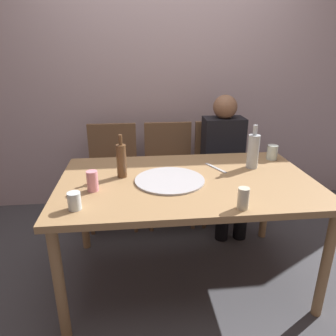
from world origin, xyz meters
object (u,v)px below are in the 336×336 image
at_px(tumbler_far, 243,198).
at_px(chair_middle, 169,166).
at_px(dining_table, 187,190).
at_px(table_knife, 216,168).
at_px(tumbler_near, 74,201).
at_px(wine_glass, 272,152).
at_px(soda_can, 92,181).
at_px(guest_in_sweater, 225,156).
at_px(chair_left, 113,168).
at_px(pizza_tray, 170,180).
at_px(beer_bottle, 253,151).
at_px(wine_bottle, 121,160).
at_px(chair_right, 220,164).

bearing_deg(tumbler_far, chair_middle, 100.32).
xyz_separation_m(dining_table, table_knife, (0.23, 0.18, 0.07)).
relative_size(tumbler_near, wine_glass, 0.85).
distance_m(dining_table, table_knife, 0.30).
distance_m(soda_can, chair_middle, 1.19).
distance_m(wine_glass, guest_in_sweater, 0.51).
bearing_deg(table_knife, chair_left, -157.94).
height_order(chair_middle, guest_in_sweater, guest_in_sweater).
distance_m(pizza_tray, wine_glass, 0.88).
bearing_deg(chair_middle, beer_bottle, 124.65).
xyz_separation_m(tumbler_near, chair_middle, (0.63, 1.23, -0.29)).
xyz_separation_m(dining_table, chair_left, (-0.53, 0.90, -0.17)).
bearing_deg(soda_can, tumbler_near, -106.80).
bearing_deg(wine_bottle, beer_bottle, 4.86).
bearing_deg(tumbler_far, soda_can, 158.83).
bearing_deg(soda_can, guest_in_sweater, 39.26).
height_order(dining_table, soda_can, soda_can).
height_order(beer_bottle, chair_middle, beer_bottle).
xyz_separation_m(dining_table, chair_middle, (-0.02, 0.90, -0.17)).
relative_size(pizza_tray, guest_in_sweater, 0.38).
bearing_deg(beer_bottle, table_knife, 178.12).
relative_size(tumbler_near, guest_in_sweater, 0.08).
relative_size(pizza_tray, soda_can, 3.62).
distance_m(pizza_tray, chair_middle, 0.95).
distance_m(dining_table, chair_right, 1.02).
bearing_deg(beer_bottle, tumbler_far, -114.22).
height_order(tumbler_near, chair_left, chair_left).
bearing_deg(tumbler_near, chair_right, 47.86).
height_order(tumbler_near, chair_right, chair_right).
bearing_deg(tumbler_far, chair_left, 119.92).
xyz_separation_m(dining_table, tumbler_far, (0.22, -0.42, 0.13)).
height_order(chair_left, chair_right, same).
bearing_deg(chair_middle, tumbler_near, 62.86).
relative_size(pizza_tray, wine_bottle, 1.57).
distance_m(dining_table, beer_bottle, 0.55).
relative_size(pizza_tray, wine_glass, 4.02).
relative_size(dining_table, beer_bottle, 5.34).
distance_m(wine_bottle, beer_bottle, 0.91).
xyz_separation_m(wine_glass, soda_can, (-1.28, -0.43, 0.01)).
height_order(beer_bottle, soda_can, beer_bottle).
height_order(dining_table, table_knife, table_knife).
bearing_deg(beer_bottle, dining_table, -161.12).
distance_m(dining_table, guest_in_sweater, 0.88).
distance_m(chair_middle, chair_right, 0.48).
relative_size(table_knife, chair_middle, 0.24).
bearing_deg(guest_in_sweater, wine_glass, 118.99).
bearing_deg(wine_bottle, chair_left, 98.44).
height_order(beer_bottle, guest_in_sweater, guest_in_sweater).
height_order(table_knife, chair_middle, chair_middle).
bearing_deg(soda_can, pizza_tray, 11.59).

